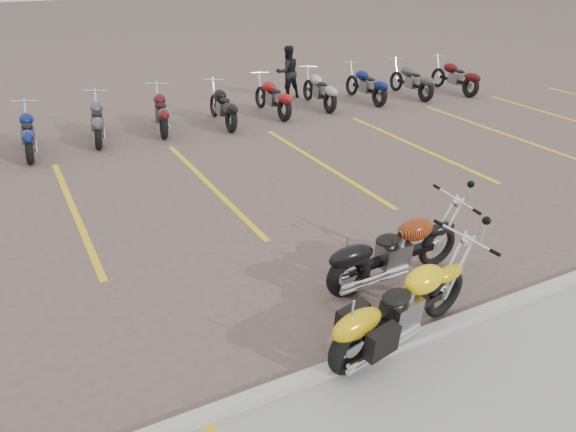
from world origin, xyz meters
name	(u,v)px	position (x,y,z in m)	size (l,w,h in m)	color
ground	(304,277)	(0.00, 0.00, 0.00)	(100.00, 100.00, 0.00)	brown
curb	(384,350)	(0.00, -2.00, 0.06)	(60.00, 0.18, 0.12)	#ADAAA3
parking_stripes	(210,185)	(0.00, 4.00, 0.00)	(38.00, 5.50, 0.01)	gold
yellow_cruiser	(397,311)	(0.24, -1.90, 0.50)	(2.40, 0.64, 1.00)	black
flame_cruiser	(391,253)	(1.05, -0.70, 0.48)	(2.35, 0.36, 0.97)	black
person_b	(288,72)	(4.85, 9.78, 0.82)	(0.80, 0.62, 1.64)	black
bg_bike_row	(190,108)	(1.00, 8.07, 0.55)	(18.98, 2.05, 1.10)	black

